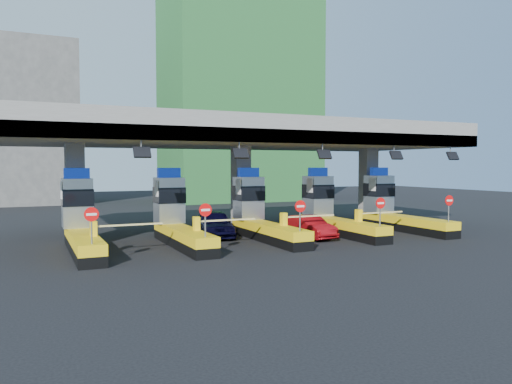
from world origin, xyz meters
name	(u,v)px	position (x,y,z in m)	size (l,w,h in m)	color
ground	(261,239)	(0.00, 0.00, 0.00)	(120.00, 120.00, 0.00)	black
toll_canopy	(242,136)	(0.00, 2.87, 6.13)	(28.00, 12.09, 7.00)	slate
toll_lane_far_left	(80,223)	(-10.00, 0.28, 1.40)	(4.43, 8.00, 4.16)	black
toll_lane_left	(176,218)	(-5.00, 0.28, 1.40)	(4.43, 8.00, 4.16)	black
toll_lane_center	(259,215)	(0.00, 0.28, 1.40)	(4.43, 8.00, 4.16)	black
toll_lane_right	(330,211)	(5.00, 0.28, 1.40)	(4.43, 8.00, 4.16)	black
toll_lane_far_right	(393,208)	(10.00, 0.28, 1.40)	(4.43, 8.00, 4.16)	black
bg_building_scaffold	(239,88)	(12.00, 32.00, 14.00)	(18.00, 12.00, 28.00)	#1E5926
bg_building_concrete	(10,123)	(-14.00, 36.00, 9.00)	(14.00, 10.00, 18.00)	#4C4C49
van	(215,223)	(-2.21, 1.81, 0.81)	(1.92, 4.77, 1.62)	black
red_car	(309,227)	(2.67, -0.98, 0.67)	(1.43, 4.09, 1.35)	maroon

